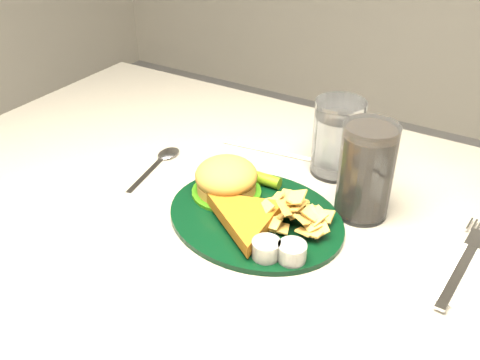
{
  "coord_description": "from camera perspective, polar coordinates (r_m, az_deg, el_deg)",
  "views": [
    {
      "loc": [
        0.33,
        -0.55,
        1.22
      ],
      "look_at": [
        -0.02,
        0.01,
        0.8
      ],
      "focal_mm": 40.0,
      "sensor_mm": 36.0,
      "label": 1
    }
  ],
  "objects": [
    {
      "name": "dinner_plate",
      "position": [
        0.77,
        1.67,
        -2.44
      ],
      "size": [
        0.3,
        0.26,
        0.06
      ],
      "primitive_type": null,
      "rotation": [
        0.0,
        0.0,
        -0.15
      ],
      "color": "black",
      "rests_on": "table"
    },
    {
      "name": "water_glass",
      "position": [
        0.88,
        10.36,
        4.45
      ],
      "size": [
        0.09,
        0.09,
        0.13
      ],
      "primitive_type": "cylinder",
      "rotation": [
        0.0,
        0.0,
        0.17
      ],
      "color": "white",
      "rests_on": "table"
    },
    {
      "name": "cola_glass",
      "position": [
        0.78,
        13.28,
        0.94
      ],
      "size": [
        0.09,
        0.09,
        0.15
      ],
      "primitive_type": "cylinder",
      "rotation": [
        0.0,
        0.0,
        -0.13
      ],
      "color": "black",
      "rests_on": "table"
    },
    {
      "name": "fork_napkin",
      "position": [
        0.75,
        22.31,
        -9.0
      ],
      "size": [
        0.15,
        0.19,
        0.01
      ],
      "primitive_type": null,
      "rotation": [
        0.0,
        0.0,
        -0.07
      ],
      "color": "silver",
      "rests_on": "table"
    },
    {
      "name": "spoon",
      "position": [
        0.9,
        -10.04,
        0.6
      ],
      "size": [
        0.07,
        0.16,
        0.01
      ],
      "primitive_type": null,
      "rotation": [
        0.0,
        0.0,
        0.19
      ],
      "color": "silver",
      "rests_on": "table"
    },
    {
      "name": "wrapped_straw",
      "position": [
        0.95,
        3.27,
        3.09
      ],
      "size": [
        0.19,
        0.09,
        0.01
      ],
      "primitive_type": null,
      "rotation": [
        0.0,
        0.0,
        0.13
      ],
      "color": "white",
      "rests_on": "table"
    }
  ]
}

